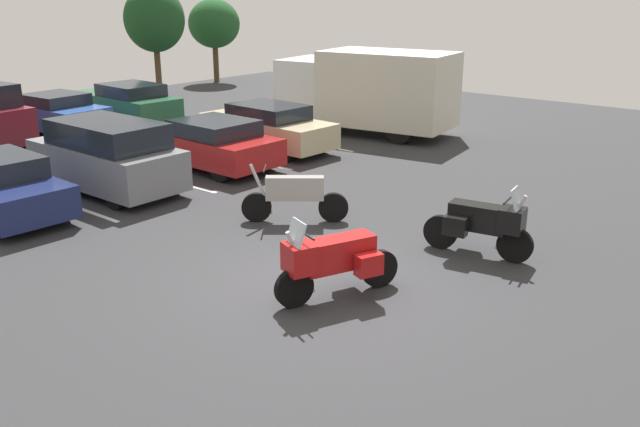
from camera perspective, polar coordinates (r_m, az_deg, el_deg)
name	(u,v)px	position (r m, az deg, el deg)	size (l,w,h in m)	color
ground	(319,287)	(11.82, -0.07, -6.18)	(44.00, 44.00, 0.10)	#2D2D30
motorcycle_touring	(333,259)	(11.03, 1.12, -3.86)	(2.17, 1.24, 1.46)	black
motorcycle_second	(294,195)	(14.68, -2.20, 1.56)	(1.57, 1.89, 1.30)	black
motorcycle_third	(482,223)	(13.13, 13.53, -0.75)	(0.98, 2.12, 1.43)	black
parking_stripes	(1,216)	(16.81, -25.30, -0.20)	(20.24, 4.76, 0.01)	silver
car_grey	(107,156)	(17.73, -17.53, 4.66)	(1.85, 4.32, 1.79)	slate
car_red	(209,143)	(19.52, -9.33, 5.89)	(2.02, 4.41, 1.38)	maroon
car_champagne	(267,127)	(21.50, -4.49, 7.30)	(1.98, 4.73, 1.43)	#C1B289
car_far_blue	(53,113)	(25.74, -21.57, 7.88)	(2.13, 4.42, 1.39)	#2D519E
car_far_green	(126,103)	(27.03, -16.03, 8.97)	(2.08, 4.91, 1.46)	#235638
box_truck	(368,89)	(23.88, 4.06, 10.41)	(3.30, 6.38, 2.84)	silver
tree_left	(214,24)	(37.47, -8.92, 15.52)	(2.71, 2.71, 4.31)	#4C3823
tree_center	(154,19)	(33.68, -13.80, 15.62)	(2.81, 2.81, 4.98)	#4C3823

